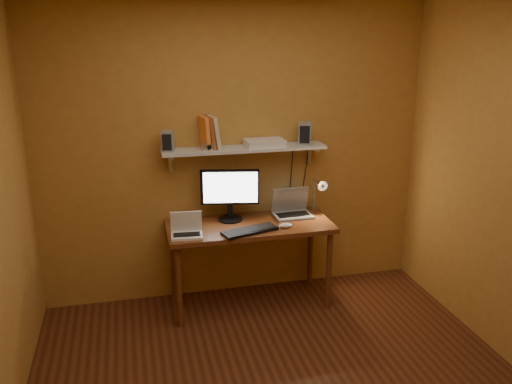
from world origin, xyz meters
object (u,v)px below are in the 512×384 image
object	(u,v)px
shelf_camera	(209,147)
router	(264,143)
desk	(250,233)
monitor	(230,192)
wall_shelf	(244,149)
keyboard	(250,231)
desk_lamp	(319,191)
speaker_left	(168,141)
laptop	(291,208)
netbook	(187,229)
mouse	(286,225)
speaker_right	(305,133)

from	to	relation	value
shelf_camera	router	xyz separation A→B (m)	(0.49, 0.07, -0.00)
desk	monitor	bearing A→B (deg)	136.12
monitor	shelf_camera	xyz separation A→B (m)	(-0.17, 0.00, 0.40)
wall_shelf	keyboard	bearing A→B (deg)	-96.05
monitor	keyboard	world-z (taller)	monitor
keyboard	shelf_camera	world-z (taller)	shelf_camera
desk_lamp	speaker_left	xyz separation A→B (m)	(-1.30, 0.06, 0.50)
desk_lamp	router	bearing A→B (deg)	171.13
desk	laptop	distance (m)	0.46
laptop	router	bearing A→B (deg)	160.41
desk_lamp	netbook	bearing A→B (deg)	-167.91
mouse	shelf_camera	distance (m)	0.91
laptop	shelf_camera	distance (m)	0.93
speaker_left	shelf_camera	xyz separation A→B (m)	(0.33, -0.05, -0.05)
monitor	mouse	xyz separation A→B (m)	(0.41, -0.29, -0.23)
speaker_right	shelf_camera	world-z (taller)	speaker_right
monitor	speaker_left	xyz separation A→B (m)	(-0.50, 0.05, 0.46)
netbook	keyboard	distance (m)	0.51
netbook	router	size ratio (longest dim) A/B	0.80
netbook	shelf_camera	distance (m)	0.70
laptop	speaker_left	xyz separation A→B (m)	(-1.05, 0.06, 0.64)
speaker_left	laptop	bearing A→B (deg)	10.49
netbook	router	world-z (taller)	router
keyboard	speaker_left	bearing A→B (deg)	132.24
router	speaker_left	bearing A→B (deg)	-178.98
shelf_camera	router	size ratio (longest dim) A/B	0.31
desk_lamp	router	xyz separation A→B (m)	(-0.48, 0.08, 0.44)
laptop	netbook	xyz separation A→B (m)	(-0.96, -0.26, -0.01)
monitor	mouse	world-z (taller)	monitor
laptop	keyboard	world-z (taller)	laptop
wall_shelf	router	size ratio (longest dim) A/B	4.23
desk	netbook	bearing A→B (deg)	-166.39
keyboard	desk_lamp	xyz separation A→B (m)	(0.70, 0.31, 0.20)
keyboard	desk_lamp	bearing A→B (deg)	7.65
mouse	netbook	bearing A→B (deg)	-177.57
keyboard	laptop	bearing A→B (deg)	18.60
laptop	router	distance (m)	0.63
wall_shelf	speaker_right	size ratio (longest dim) A/B	7.29
wall_shelf	speaker_right	xyz separation A→B (m)	(0.53, -0.01, 0.11)
speaker_left	desk	bearing A→B (deg)	-2.62
desk	speaker_right	bearing A→B (deg)	18.71
router	shelf_camera	bearing A→B (deg)	-172.44
wall_shelf	monitor	xyz separation A→B (m)	(-0.14, -0.06, -0.36)
monitor	wall_shelf	bearing A→B (deg)	33.90
laptop	monitor	bearing A→B (deg)	177.06
netbook	mouse	bearing A→B (deg)	3.49
laptop	netbook	bearing A→B (deg)	-166.97
wall_shelf	mouse	bearing A→B (deg)	-51.63
wall_shelf	speaker_right	world-z (taller)	speaker_right
monitor	shelf_camera	size ratio (longest dim) A/B	4.77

